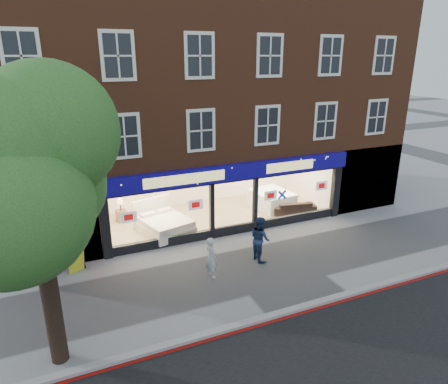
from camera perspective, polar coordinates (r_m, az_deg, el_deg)
ground at (r=15.66m, az=6.19°, el=-10.29°), size 120.00×120.00×0.00m
kerb_line at (r=13.48m, az=12.94°, el=-16.00°), size 60.00×0.10×0.01m
kerb_stone at (r=13.58m, az=12.44°, el=-15.39°), size 60.00×0.25×0.12m
showroom_floor at (r=19.89m, az=-1.27°, el=-3.41°), size 11.00×4.50×0.10m
building at (r=19.97m, az=-3.37°, el=16.22°), size 19.00×8.26×10.30m
street_tree at (r=9.96m, az=-26.19°, el=1.34°), size 4.00×3.20×6.60m
display_bed at (r=18.10m, az=-8.58°, el=-4.54°), size 2.47×2.75×1.33m
bedside_table at (r=19.65m, az=-14.46°, el=-3.30°), size 0.50×0.50×0.55m
mattress_stack at (r=20.87m, az=6.80°, el=-1.04°), size 1.91×2.32×0.85m
sofa at (r=20.28m, az=9.92°, el=-2.15°), size 2.28×1.31×0.63m
a_board at (r=15.88m, az=-20.35°, el=-9.19°), size 0.68×0.56×0.90m
pedestrian_grey at (r=14.45m, az=-1.84°, el=-9.33°), size 0.46×0.62×1.55m
pedestrian_blue at (r=15.61m, az=5.16°, el=-6.63°), size 0.69×0.88×1.79m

